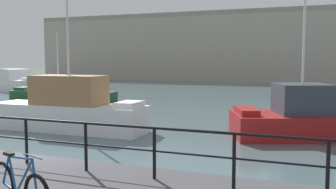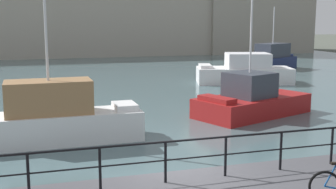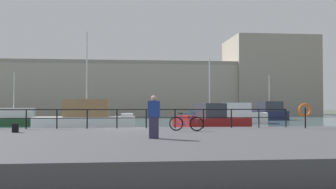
{
  "view_description": "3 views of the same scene",
  "coord_description": "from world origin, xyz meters",
  "px_view_note": "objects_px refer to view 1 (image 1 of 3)",
  "views": [
    {
      "loc": [
        7.28,
        -7.8,
        3.22
      ],
      "look_at": [
        2.6,
        4.17,
        2.05
      ],
      "focal_mm": 41.21,
      "sensor_mm": 36.0,
      "label": 1
    },
    {
      "loc": [
        -3.7,
        -10.79,
        4.8
      ],
      "look_at": [
        0.81,
        3.81,
        2.22
      ],
      "focal_mm": 47.0,
      "sensor_mm": 36.0,
      "label": 2
    },
    {
      "loc": [
        0.04,
        -21.73,
        2.12
      ],
      "look_at": [
        2.52,
        2.47,
        2.77
      ],
      "focal_mm": 39.97,
      "sensor_mm": 36.0,
      "label": 3
    }
  ],
  "objects_px": {
    "moored_red_daysailer": "(17,83)",
    "moored_small_launch": "(61,93)",
    "harbor_building": "(326,43)",
    "parked_bicycle": "(19,188)",
    "moored_green_narrowboat": "(306,119)",
    "moored_white_yacht": "(69,109)"
  },
  "relations": [
    {
      "from": "harbor_building",
      "to": "parked_bicycle",
      "type": "bearing_deg",
      "value": -95.4
    },
    {
      "from": "moored_white_yacht",
      "to": "moored_small_launch",
      "type": "bearing_deg",
      "value": 127.57
    },
    {
      "from": "moored_white_yacht",
      "to": "parked_bicycle",
      "type": "distance_m",
      "value": 11.49
    },
    {
      "from": "moored_green_narrowboat",
      "to": "moored_small_launch",
      "type": "bearing_deg",
      "value": -44.66
    },
    {
      "from": "harbor_building",
      "to": "parked_bicycle",
      "type": "xyz_separation_m",
      "value": [
        -5.22,
        -55.23,
        -4.45
      ]
    },
    {
      "from": "moored_red_daysailer",
      "to": "moored_small_launch",
      "type": "distance_m",
      "value": 11.41
    },
    {
      "from": "moored_red_daysailer",
      "to": "moored_small_launch",
      "type": "bearing_deg",
      "value": -8.88
    },
    {
      "from": "moored_green_narrowboat",
      "to": "moored_small_launch",
      "type": "height_order",
      "value": "moored_green_narrowboat"
    },
    {
      "from": "moored_white_yacht",
      "to": "parked_bicycle",
      "type": "xyz_separation_m",
      "value": [
        6.08,
        -9.75,
        0.2
      ]
    },
    {
      "from": "moored_white_yacht",
      "to": "moored_small_launch",
      "type": "height_order",
      "value": "moored_white_yacht"
    },
    {
      "from": "moored_green_narrowboat",
      "to": "moored_white_yacht",
      "type": "bearing_deg",
      "value": -8.35
    },
    {
      "from": "moored_green_narrowboat",
      "to": "moored_white_yacht",
      "type": "relative_size",
      "value": 0.88
    },
    {
      "from": "moored_red_daysailer",
      "to": "moored_green_narrowboat",
      "type": "distance_m",
      "value": 31.0
    },
    {
      "from": "harbor_building",
      "to": "moored_white_yacht",
      "type": "xyz_separation_m",
      "value": [
        -11.31,
        -45.48,
        -4.65
      ]
    },
    {
      "from": "parked_bicycle",
      "to": "harbor_building",
      "type": "bearing_deg",
      "value": 103.55
    },
    {
      "from": "moored_small_launch",
      "to": "parked_bicycle",
      "type": "distance_m",
      "value": 24.35
    },
    {
      "from": "harbor_building",
      "to": "moored_green_narrowboat",
      "type": "bearing_deg",
      "value": -91.68
    },
    {
      "from": "moored_green_narrowboat",
      "to": "parked_bicycle",
      "type": "distance_m",
      "value": 12.69
    },
    {
      "from": "moored_green_narrowboat",
      "to": "moored_small_launch",
      "type": "relative_size",
      "value": 0.79
    },
    {
      "from": "harbor_building",
      "to": "moored_green_narrowboat",
      "type": "relative_size",
      "value": 10.92
    },
    {
      "from": "harbor_building",
      "to": "moored_small_launch",
      "type": "xyz_separation_m",
      "value": [
        -19.31,
        -35.37,
        -4.95
      ]
    },
    {
      "from": "parked_bicycle",
      "to": "moored_red_daysailer",
      "type": "bearing_deg",
      "value": 151.78
    }
  ]
}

